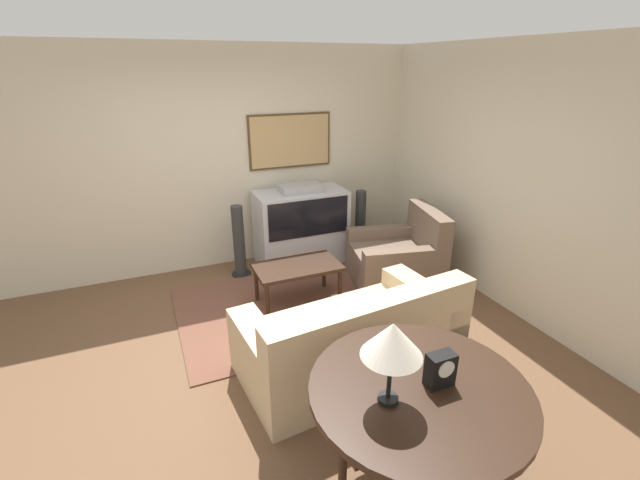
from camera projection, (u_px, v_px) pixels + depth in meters
name	position (u px, v px, depth m)	size (l,w,h in m)	color
ground_plane	(269.00, 353.00, 3.92)	(12.00, 12.00, 0.00)	brown
wall_back	(215.00, 162.00, 5.22)	(12.00, 0.10, 2.70)	beige
wall_right	(511.00, 181.00, 4.35)	(0.06, 12.00, 2.70)	beige
area_rug	(293.00, 306.00, 4.68)	(2.41, 1.76, 0.01)	brown
tv	(301.00, 226.00, 5.56)	(1.15, 0.59, 1.06)	#B7B7BC
couch	(353.00, 340.00, 3.60)	(1.91, 1.12, 0.84)	#CCB289
armchair	(398.00, 259.00, 5.13)	(1.15, 1.08, 0.89)	brown
coffee_table	(297.00, 270.00, 4.60)	(0.91, 0.52, 0.46)	black
console_table	(419.00, 397.00, 2.36)	(1.23, 1.23, 0.82)	black
table_lamp	(392.00, 341.00, 2.10)	(0.32, 0.32, 0.48)	black
mantel_clock	(440.00, 369.00, 2.32)	(0.16, 0.10, 0.20)	black
speaker_tower_left	(239.00, 243.00, 5.23)	(0.24, 0.24, 0.90)	black
speaker_tower_right	(360.00, 225.00, 5.84)	(0.24, 0.24, 0.90)	black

